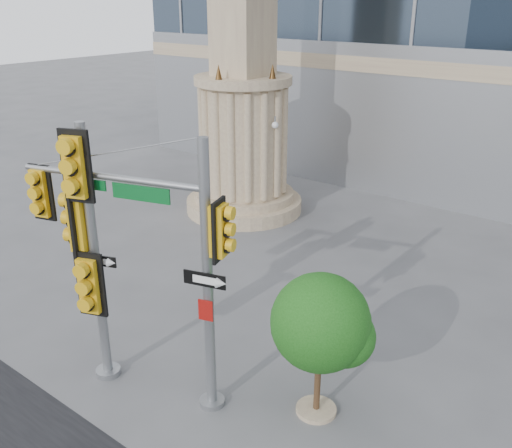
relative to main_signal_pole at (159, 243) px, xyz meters
The scene contains 5 objects.
ground 3.47m from the main_signal_pole, 49.80° to the left, with size 120.00×120.00×0.00m, color #545456.
monument 11.17m from the main_signal_pole, 121.02° to the left, with size 4.40×4.40×16.60m.
main_signal_pole is the anchor object (origin of this frame).
secondary_signal_pole 1.61m from the main_signal_pole, 160.68° to the right, with size 1.05×0.76×5.60m.
street_tree 3.45m from the main_signal_pole, 27.03° to the left, with size 1.94×1.89×3.02m.
Camera 1 is at (7.15, -6.96, 7.77)m, focal length 40.00 mm.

